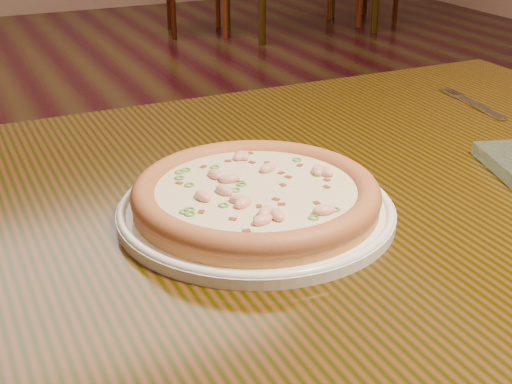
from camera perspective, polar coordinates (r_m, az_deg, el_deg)
name	(u,v)px	position (r m, az deg, el deg)	size (l,w,h in m)	color
ground	(257,286)	(2.08, 0.07, -7.56)	(9.00, 9.00, 0.00)	black
hero_table	(322,250)	(0.94, 5.31, -4.65)	(1.20, 0.80, 0.75)	black
plate	(256,209)	(0.80, 0.00, -1.38)	(0.31, 0.31, 0.02)	white
pizza	(256,194)	(0.80, 0.00, -0.19)	(0.28, 0.28, 0.03)	#CD853E
fork	(474,104)	(1.24, 17.07, 6.75)	(0.04, 0.18, 0.00)	silver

